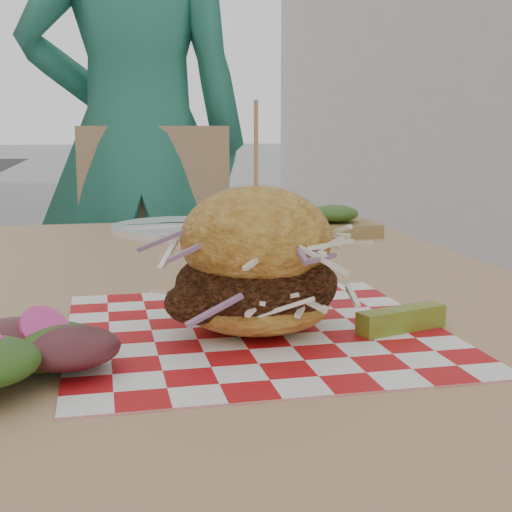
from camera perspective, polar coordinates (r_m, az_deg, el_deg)
The scene contains 9 objects.
diner at distance 2.10m, azimuth -9.49°, elevation 8.95°, with size 0.66×0.43×1.81m, color #2A7A63.
patio_table at distance 0.96m, azimuth -2.70°, elevation -6.47°, with size 0.80×1.20×0.75m.
patio_chair at distance 1.96m, azimuth -7.37°, elevation -1.41°, with size 0.47×0.48×0.95m.
paper_liner at distance 0.70m, azimuth 0.00°, elevation -5.98°, with size 0.36×0.36×0.00m, color red.
sandwich at distance 0.68m, azimuth -0.00°, elevation -1.00°, with size 0.19×0.19×0.22m.
pickle_spear at distance 0.71m, azimuth 11.56°, elevation -4.99°, with size 0.10×0.02×0.02m, color olive.
side_salad at distance 0.59m, azimuth -17.94°, elevation -8.06°, with size 0.13×0.14×0.05m.
place_setting at distance 1.36m, azimuth -5.88°, elevation 2.23°, with size 0.27×0.27×0.02m.
kraft_tray at distance 1.32m, azimuth 6.23°, elevation 2.65°, with size 0.15×0.12×0.06m.
Camera 1 is at (-0.48, -0.63, 0.95)m, focal length 50.00 mm.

